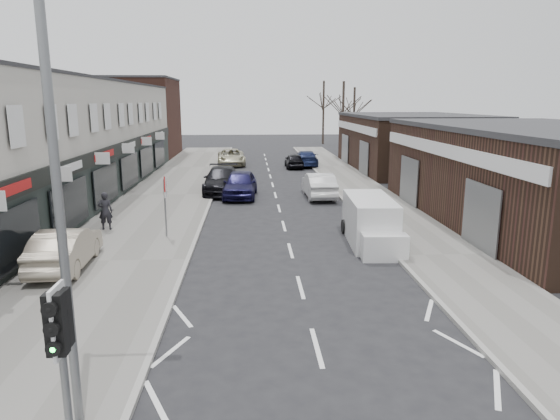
{
  "coord_description": "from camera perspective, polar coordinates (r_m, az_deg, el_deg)",
  "views": [
    {
      "loc": [
        -1.55,
        -9.01,
        5.84
      ],
      "look_at": [
        -0.67,
        5.74,
        2.6
      ],
      "focal_mm": 32.0,
      "sensor_mm": 36.0,
      "label": 1
    }
  ],
  "objects": [
    {
      "name": "ground",
      "position": [
        10.85,
        5.7,
        -20.28
      ],
      "size": [
        160.0,
        160.0,
        0.0
      ],
      "primitive_type": "plane",
      "color": "black",
      "rests_on": "ground"
    },
    {
      "name": "pavement_left",
      "position": [
        31.97,
        -12.71,
        1.65
      ],
      "size": [
        5.5,
        64.0,
        0.12
      ],
      "primitive_type": "cube",
      "color": "slate",
      "rests_on": "ground"
    },
    {
      "name": "pavement_right",
      "position": [
        32.37,
        9.69,
        1.91
      ],
      "size": [
        3.5,
        64.0,
        0.12
      ],
      "primitive_type": "cube",
      "color": "slate",
      "rests_on": "ground"
    },
    {
      "name": "shop_terrace_left",
      "position": [
        31.0,
        -26.27,
        6.87
      ],
      "size": [
        8.0,
        41.0,
        7.1
      ],
      "primitive_type": "cube",
      "color": "#BDB7AD",
      "rests_on": "ground"
    },
    {
      "name": "brick_block_far",
      "position": [
        55.34,
        -16.12,
        9.99
      ],
      "size": [
        8.0,
        10.0,
        8.0
      ],
      "primitive_type": "cube",
      "color": "#45261D",
      "rests_on": "ground"
    },
    {
      "name": "right_unit_near",
      "position": [
        27.19,
        27.8,
        3.36
      ],
      "size": [
        10.0,
        18.0,
        4.5
      ],
      "primitive_type": "cube",
      "color": "#362218",
      "rests_on": "ground"
    },
    {
      "name": "right_unit_far",
      "position": [
        45.38,
        14.77,
        7.43
      ],
      "size": [
        10.0,
        16.0,
        4.5
      ],
      "primitive_type": "cube",
      "color": "#362218",
      "rests_on": "ground"
    },
    {
      "name": "tree_far_a",
      "position": [
        58.27,
        7.1,
        6.53
      ],
      "size": [
        3.6,
        3.6,
        8.0
      ],
      "primitive_type": null,
      "color": "#382D26",
      "rests_on": "ground"
    },
    {
      "name": "tree_far_b",
      "position": [
        64.61,
        8.33,
        7.06
      ],
      "size": [
        3.6,
        3.6,
        7.5
      ],
      "primitive_type": null,
      "color": "#382D26",
      "rests_on": "ground"
    },
    {
      "name": "tree_far_c",
      "position": [
        69.98,
        4.91,
        7.54
      ],
      "size": [
        3.6,
        3.6,
        8.5
      ],
      "primitive_type": null,
      "color": "#382D26",
      "rests_on": "ground"
    },
    {
      "name": "traffic_light",
      "position": [
        8.29,
        -23.83,
        -13.16
      ],
      "size": [
        0.28,
        0.6,
        3.1
      ],
      "color": "slate",
      "rests_on": "pavement_left"
    },
    {
      "name": "street_lamp",
      "position": [
        8.82,
        -23.15,
        3.41
      ],
      "size": [
        2.23,
        0.22,
        8.0
      ],
      "color": "slate",
      "rests_on": "pavement_left"
    },
    {
      "name": "warning_sign",
      "position": [
        21.62,
        -12.97,
        2.36
      ],
      "size": [
        0.12,
        0.8,
        2.7
      ],
      "color": "slate",
      "rests_on": "pavement_left"
    },
    {
      "name": "white_van",
      "position": [
        21.03,
        10.31,
        -1.4
      ],
      "size": [
        1.95,
        5.0,
        1.91
      ],
      "rotation": [
        0.0,
        0.0,
        -0.05
      ],
      "color": "silver",
      "rests_on": "ground"
    },
    {
      "name": "sedan_on_pavement",
      "position": [
        18.94,
        -23.33,
        -4.0
      ],
      "size": [
        1.72,
        4.4,
        1.43
      ],
      "primitive_type": "imported",
      "rotation": [
        0.0,
        0.0,
        3.19
      ],
      "color": "#9E927F",
      "rests_on": "pavement_left"
    },
    {
      "name": "pedestrian",
      "position": [
        23.81,
        -19.33,
        -0.1
      ],
      "size": [
        0.66,
        0.46,
        1.73
      ],
      "primitive_type": "imported",
      "rotation": [
        0.0,
        0.0,
        3.21
      ],
      "color": "black",
      "rests_on": "pavement_left"
    },
    {
      "name": "parked_car_left_a",
      "position": [
        30.89,
        -4.57,
        2.98
      ],
      "size": [
        2.23,
        4.93,
        1.64
      ],
      "primitive_type": "imported",
      "rotation": [
        0.0,
        0.0,
        -0.06
      ],
      "color": "#131238",
      "rests_on": "ground"
    },
    {
      "name": "parked_car_left_b",
      "position": [
        32.52,
        -6.63,
        3.41
      ],
      "size": [
        2.33,
        5.65,
        1.64
      ],
      "primitive_type": "imported",
      "rotation": [
        0.0,
        0.0,
        0.01
      ],
      "color": "black",
      "rests_on": "ground"
    },
    {
      "name": "parked_car_left_c",
      "position": [
        46.59,
        -5.59,
        6.03
      ],
      "size": [
        2.79,
        5.49,
        1.49
      ],
      "primitive_type": "imported",
      "rotation": [
        0.0,
        0.0,
        0.06
      ],
      "color": "#ADA88A",
      "rests_on": "ground"
    },
    {
      "name": "parked_car_right_a",
      "position": [
        30.78,
        4.49,
        2.85
      ],
      "size": [
        1.68,
        4.68,
        1.53
      ],
      "primitive_type": "imported",
      "rotation": [
        0.0,
        0.0,
        3.15
      ],
      "color": "silver",
      "rests_on": "ground"
    },
    {
      "name": "parked_car_right_b",
      "position": [
        44.44,
        1.63,
        5.66
      ],
      "size": [
        1.55,
        3.82,
        1.3
      ],
      "primitive_type": "imported",
      "rotation": [
        0.0,
        0.0,
        3.15
      ],
      "color": "black",
      "rests_on": "ground"
    },
    {
      "name": "parked_car_right_c",
      "position": [
        45.78,
        2.97,
        5.92
      ],
      "size": [
        2.08,
        4.91,
        1.41
      ],
      "primitive_type": "imported",
      "rotation": [
        0.0,
        0.0,
        3.12
      ],
      "color": "#151E42",
      "rests_on": "ground"
    }
  ]
}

